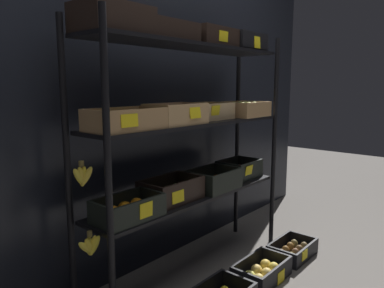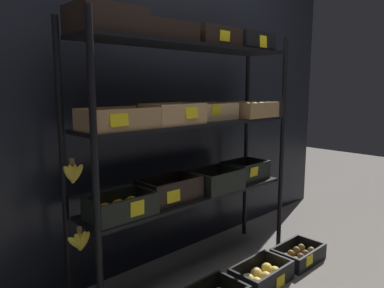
# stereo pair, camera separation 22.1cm
# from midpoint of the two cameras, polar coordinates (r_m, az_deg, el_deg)

# --- Properties ---
(ground_plane) EXTENTS (10.00, 10.00, 0.00)m
(ground_plane) POSITION_cam_midpoint_polar(r_m,az_deg,el_deg) (2.49, 2.70, -19.46)
(ground_plane) COLOR #605B56
(storefront_wall) EXTENTS (3.89, 0.12, 2.27)m
(storefront_wall) POSITION_cam_midpoint_polar(r_m,az_deg,el_deg) (2.45, -3.30, 7.79)
(storefront_wall) COLOR black
(storefront_wall) RESTS_ON ground_plane
(display_rack) EXTENTS (1.61, 0.36, 1.56)m
(display_rack) POSITION_cam_midpoint_polar(r_m,az_deg,el_deg) (2.18, 2.64, 3.64)
(display_rack) COLOR black
(display_rack) RESTS_ON ground_plane
(crate_ground_apple_gold) EXTENTS (0.38, 0.23, 0.12)m
(crate_ground_apple_gold) POSITION_cam_midpoint_polar(r_m,az_deg,el_deg) (2.41, 13.57, -19.46)
(crate_ground_apple_gold) COLOR black
(crate_ground_apple_gold) RESTS_ON ground_plane
(crate_ground_kiwi) EXTENTS (0.36, 0.23, 0.11)m
(crate_ground_kiwi) POSITION_cam_midpoint_polar(r_m,az_deg,el_deg) (2.74, 18.63, -16.19)
(crate_ground_kiwi) COLOR black
(crate_ground_kiwi) RESTS_ON ground_plane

